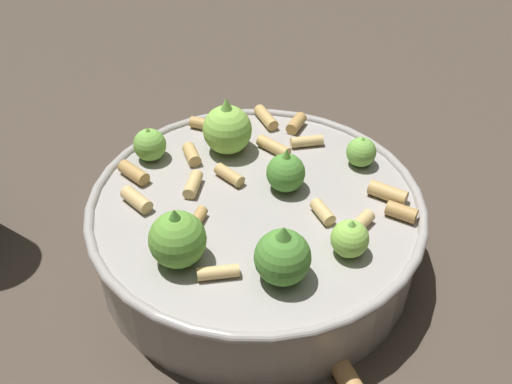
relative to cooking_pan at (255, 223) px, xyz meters
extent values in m
plane|color=#42382D|center=(0.00, 0.00, -0.04)|extent=(2.40, 2.40, 0.00)
cylinder|color=#9E9993|center=(0.00, 0.00, -0.01)|extent=(0.28, 0.28, 0.06)
torus|color=#9E9993|center=(0.00, 0.00, 0.02)|extent=(0.28, 0.28, 0.01)
sphere|color=#8CC64C|center=(-0.09, 0.00, 0.04)|extent=(0.03, 0.03, 0.03)
cone|color=#75B247|center=(-0.09, 0.00, 0.05)|extent=(0.01, 0.01, 0.01)
sphere|color=#8CC64C|center=(0.07, -0.04, 0.05)|extent=(0.05, 0.05, 0.05)
cone|color=#75B247|center=(0.07, -0.04, 0.07)|extent=(0.02, 0.02, 0.02)
sphere|color=#75B247|center=(0.11, 0.02, 0.04)|extent=(0.03, 0.03, 0.03)
cone|color=#8CC64C|center=(0.11, 0.02, 0.05)|extent=(0.01, 0.01, 0.01)
sphere|color=#609E38|center=(0.00, 0.09, 0.05)|extent=(0.04, 0.04, 0.04)
cone|color=#4C8933|center=(0.00, 0.09, 0.07)|extent=(0.02, 0.02, 0.02)
sphere|color=#4C8933|center=(-0.01, -0.03, 0.04)|extent=(0.03, 0.03, 0.03)
cone|color=#609E38|center=(-0.01, -0.03, 0.06)|extent=(0.01, 0.01, 0.02)
sphere|color=#75B247|center=(-0.04, -0.10, 0.04)|extent=(0.03, 0.03, 0.03)
cone|color=#75B247|center=(-0.04, -0.10, 0.05)|extent=(0.01, 0.01, 0.01)
sphere|color=#4C8933|center=(-0.07, 0.05, 0.05)|extent=(0.04, 0.04, 0.04)
cone|color=#4C8933|center=(-0.07, 0.05, 0.07)|extent=(0.02, 0.02, 0.02)
cylinder|color=tan|center=(0.04, -0.01, 0.03)|extent=(0.03, 0.01, 0.01)
cylinder|color=tan|center=(0.11, -0.05, 0.03)|extent=(0.03, 0.02, 0.01)
cylinder|color=tan|center=(0.04, -0.11, 0.03)|extent=(0.02, 0.03, 0.01)
cylinder|color=tan|center=(-0.08, -0.03, 0.03)|extent=(0.01, 0.03, 0.01)
cylinder|color=tan|center=(0.03, -0.06, 0.03)|extent=(0.03, 0.01, 0.01)
cylinder|color=tan|center=(0.02, 0.05, 0.03)|extent=(0.02, 0.03, 0.01)
cylinder|color=tan|center=(-0.10, -0.06, 0.03)|extent=(0.03, 0.02, 0.01)
cylinder|color=tan|center=(-0.08, -0.07, 0.03)|extent=(0.03, 0.02, 0.01)
cylinder|color=tan|center=(-0.05, -0.02, 0.03)|extent=(0.03, 0.02, 0.01)
cylinder|color=tan|center=(0.08, -0.01, 0.03)|extent=(0.03, 0.02, 0.01)
cylinder|color=tan|center=(0.10, 0.05, 0.03)|extent=(0.03, 0.01, 0.01)
cylinder|color=tan|center=(0.05, 0.02, 0.03)|extent=(0.02, 0.03, 0.01)
cylinder|color=tan|center=(0.07, -0.10, 0.03)|extent=(0.04, 0.02, 0.01)
cylinder|color=tan|center=(0.02, -0.09, 0.03)|extent=(0.03, 0.03, 0.01)
cylinder|color=tan|center=(0.07, 0.07, 0.03)|extent=(0.03, 0.01, 0.01)
cylinder|color=tan|center=(-0.03, 0.08, 0.03)|extent=(0.03, 0.03, 0.01)
cylinder|color=#B2844C|center=(-0.09, 0.03, -0.03)|extent=(0.18, 0.11, 0.02)
camera|label=1|loc=(-0.24, 0.28, 0.34)|focal=40.45mm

